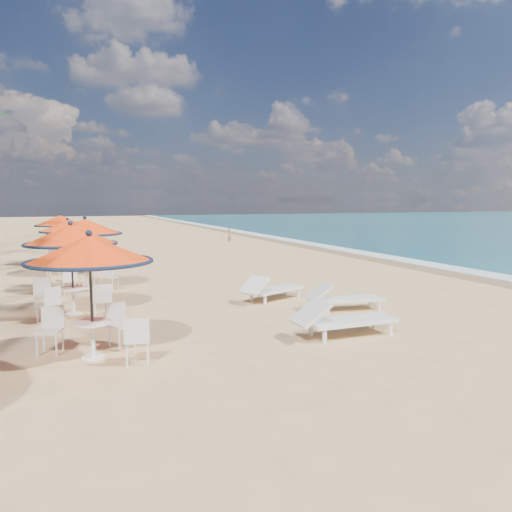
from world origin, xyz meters
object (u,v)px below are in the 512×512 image
Objects in this scene: station_3 at (68,233)px; station_1 at (70,247)px; lounger_far at (271,288)px; lounger_near at (341,319)px; station_2 at (86,236)px; station_0 at (92,265)px; station_4 at (61,227)px; lounger_mid at (343,297)px.

station_1 is at bearing -90.69° from station_3.
station_1 is at bearing 153.57° from lounger_far.
station_1 reaches higher than lounger_near.
station_3 is at bearing 113.74° from lounger_near.
station_3 is at bearing 100.24° from lounger_far.
station_1 reaches higher than lounger_far.
lounger_near is (4.50, -7.48, -1.31)m from station_2.
station_0 reaches higher than station_4.
lounger_near is at bearing -116.23° from lounger_far.
lounger_near is at bearing -5.38° from station_0.
station_1 is 10.55m from station_4.
lounger_near reaches higher than lounger_mid.
station_3 reaches higher than lounger_far.
station_0 reaches higher than station_3.
station_1 is 1.13× the size of lounger_mid.
lounger_far is at bearing -1.96° from station_1.
station_3 is 0.97× the size of lounger_near.
station_2 reaches higher than lounger_near.
station_1 reaches higher than station_3.
lounger_mid is (1.33, 2.12, -0.04)m from lounger_near.
station_1 is at bearing -89.29° from station_4.
lounger_mid is (5.83, -5.36, -1.35)m from station_2.
lounger_near is at bearing -58.96° from station_2.
station_1 is 1.04× the size of lounger_near.
station_0 is 1.08× the size of lounger_far.
station_0 is 4.95m from lounger_near.
station_1 is (-0.28, 3.63, 0.01)m from station_0.
lounger_near is at bearing -70.56° from station_4.
lounger_near reaches higher than lounger_far.
lounger_mid is at bearing 57.87° from lounger_near.
station_0 is 10.77m from station_3.
station_4 is 14.15m from lounger_mid.
lounger_mid is 0.97× the size of lounger_far.
lounger_far is at bearing -55.28° from station_3.
station_1 is at bearing -98.87° from station_2.
station_4 is at bearing 126.29° from lounger_mid.
station_0 is at bearing 174.56° from lounger_near.
station_0 is 0.99× the size of station_1.
station_0 is 0.98× the size of station_2.
station_1 is 6.61m from lounger_near.
lounger_mid is (6.08, 1.67, -1.33)m from station_0.
station_2 is at bearing 81.13° from station_1.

